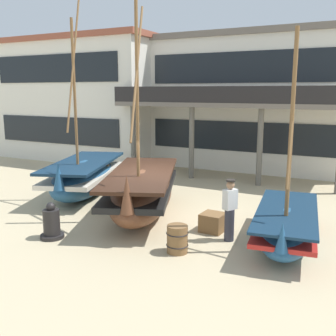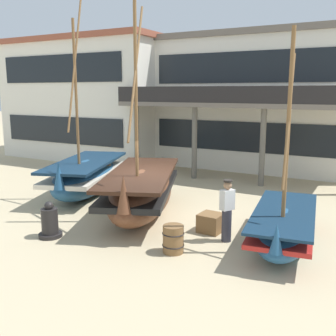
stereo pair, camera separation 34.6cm
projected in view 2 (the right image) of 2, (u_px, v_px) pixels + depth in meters
The scene contains 10 objects.
ground_plane at pixel (153, 216), 12.67m from camera, with size 120.00×120.00×0.00m, color tan.
fishing_boat_near_left at pixel (284, 226), 10.15m from camera, with size 2.00×4.25×5.40m.
fishing_boat_centre_large at pixel (141, 191), 12.60m from camera, with size 3.77×5.66×6.51m.
fishing_boat_far_right at pixel (86, 176), 15.08m from camera, with size 3.39×5.24×7.22m.
fisherman_by_hull at pixel (227, 211), 10.38m from camera, with size 0.36×0.42×1.68m.
capstan_winch at pixel (50, 223), 10.78m from camera, with size 0.64×0.64×1.01m.
wooden_barrel at pixel (173, 239), 9.74m from camera, with size 0.56×0.56×0.70m.
cargo_crate at pixel (211, 223), 11.20m from camera, with size 0.63×0.63×0.53m, color brown.
harbor_building_main at pixel (262, 101), 21.39m from camera, with size 11.36×9.29×6.81m.
harbor_building_annex at pixel (100, 99), 24.50m from camera, with size 10.17×7.20×6.93m.
Camera 2 is at (6.22, -10.43, 3.96)m, focal length 42.01 mm.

